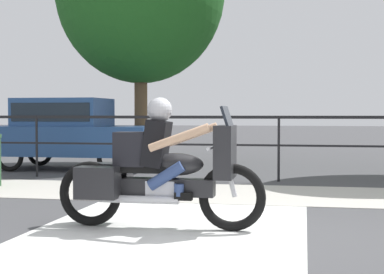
# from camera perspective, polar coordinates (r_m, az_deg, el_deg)

# --- Properties ---
(ground_plane) EXTENTS (120.00, 120.00, 0.00)m
(ground_plane) POSITION_cam_1_polar(r_m,az_deg,el_deg) (6.46, 6.30, -9.65)
(ground_plane) COLOR #424244
(sidewalk_band) EXTENTS (44.00, 2.40, 0.01)m
(sidewalk_band) POSITION_cam_1_polar(r_m,az_deg,el_deg) (9.81, 7.90, -5.54)
(sidewalk_band) COLOR #B7B2A8
(sidewalk_band) RESTS_ON ground
(crosswalk_band) EXTENTS (3.08, 6.00, 0.01)m
(crosswalk_band) POSITION_cam_1_polar(r_m,az_deg,el_deg) (6.43, -2.99, -9.67)
(crosswalk_band) COLOR silver
(crosswalk_band) RESTS_ON ground
(fence_railing) EXTENTS (36.00, 0.05, 1.30)m
(fence_railing) POSITION_cam_1_polar(r_m,az_deg,el_deg) (11.63, 8.42, 0.68)
(fence_railing) COLOR black
(fence_railing) RESTS_ON ground
(motorcycle) EXTENTS (2.47, 0.76, 1.52)m
(motorcycle) POSITION_cam_1_polar(r_m,az_deg,el_deg) (6.83, -3.37, -3.19)
(motorcycle) COLOR black
(motorcycle) RESTS_ON ground
(parked_car) EXTENTS (3.98, 1.71, 1.70)m
(parked_car) POSITION_cam_1_polar(r_m,az_deg,el_deg) (14.38, -11.82, 0.72)
(parked_car) COLOR #284C84
(parked_car) RESTS_ON ground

